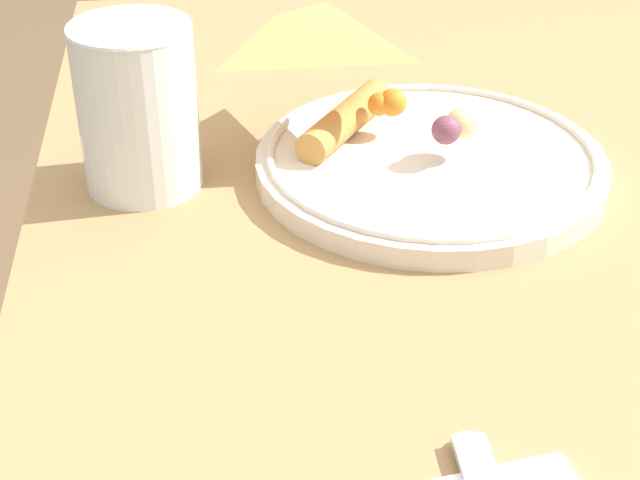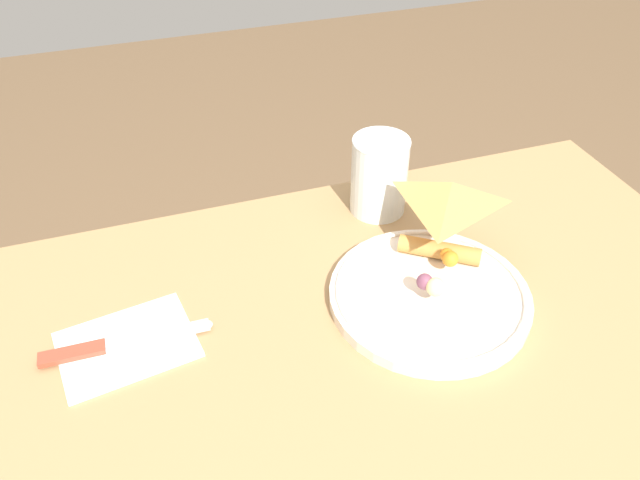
# 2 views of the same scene
# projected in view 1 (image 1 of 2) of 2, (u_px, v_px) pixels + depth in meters

# --- Properties ---
(dining_table) EXTENTS (1.05, 0.68, 0.74)m
(dining_table) POSITION_uv_depth(u_px,v_px,m) (525.00, 393.00, 0.70)
(dining_table) COLOR #A87F51
(dining_table) RESTS_ON ground_plane
(plate_pizza) EXTENTS (0.25, 0.25, 0.05)m
(plate_pizza) POSITION_uv_depth(u_px,v_px,m) (425.00, 156.00, 0.71)
(plate_pizza) COLOR silver
(plate_pizza) RESTS_ON dining_table
(milk_glass) EXTENTS (0.08, 0.08, 0.12)m
(milk_glass) POSITION_uv_depth(u_px,v_px,m) (139.00, 115.00, 0.67)
(milk_glass) COLOR white
(milk_glass) RESTS_ON dining_table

